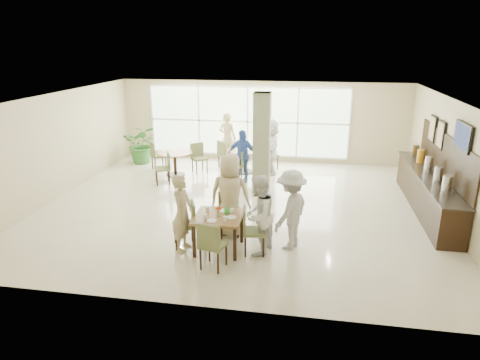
% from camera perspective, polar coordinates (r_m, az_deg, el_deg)
% --- Properties ---
extents(ground, '(10.00, 10.00, 0.00)m').
position_cam_1_polar(ground, '(11.17, 0.02, -3.44)').
color(ground, beige).
rests_on(ground, ground).
extents(room_shell, '(10.00, 10.00, 10.00)m').
position_cam_1_polar(room_shell, '(10.67, 0.02, 5.11)').
color(room_shell, white).
rests_on(room_shell, ground).
extents(window_bank, '(7.00, 0.04, 7.00)m').
position_cam_1_polar(window_bank, '(15.12, 0.99, 7.79)').
color(window_bank, silver).
rests_on(window_bank, ground).
extents(column, '(0.45, 0.45, 2.80)m').
position_cam_1_polar(column, '(11.84, 2.92, 4.88)').
color(column, '#6F724F').
rests_on(column, ground).
extents(main_table, '(0.97, 0.97, 0.75)m').
position_cam_1_polar(main_table, '(8.66, -2.87, -5.33)').
color(main_table, brown).
rests_on(main_table, ground).
extents(round_table_left, '(1.13, 1.13, 0.75)m').
position_cam_1_polar(round_table_left, '(13.72, -8.69, 3.00)').
color(round_table_left, brown).
rests_on(round_table_left, ground).
extents(round_table_right, '(1.19, 1.19, 0.75)m').
position_cam_1_polar(round_table_right, '(13.86, 0.70, 3.42)').
color(round_table_right, brown).
rests_on(round_table_right, ground).
extents(chairs_main_table, '(2.03, 1.99, 0.95)m').
position_cam_1_polar(chairs_main_table, '(8.72, -2.66, -6.46)').
color(chairs_main_table, '#5E6437').
rests_on(chairs_main_table, ground).
extents(chairs_table_left, '(2.06, 2.05, 0.95)m').
position_cam_1_polar(chairs_table_left, '(13.75, -8.84, 2.58)').
color(chairs_table_left, '#5E6437').
rests_on(chairs_table_left, ground).
extents(chairs_table_right, '(2.10, 1.91, 0.95)m').
position_cam_1_polar(chairs_table_right, '(13.88, 0.68, 2.94)').
color(chairs_table_right, '#5E6437').
rests_on(chairs_table_right, ground).
extents(tabletop_clutter, '(0.69, 0.74, 0.21)m').
position_cam_1_polar(tabletop_clutter, '(8.58, -2.75, -4.45)').
color(tabletop_clutter, white).
rests_on(tabletop_clutter, main_table).
extents(buffet_counter, '(0.64, 4.70, 1.95)m').
position_cam_1_polar(buffet_counter, '(11.70, 23.80, -1.14)').
color(buffet_counter, black).
rests_on(buffet_counter, ground).
extents(wall_tv, '(0.06, 1.00, 0.58)m').
position_cam_1_polar(wall_tv, '(10.35, 27.57, 5.19)').
color(wall_tv, black).
rests_on(wall_tv, ground).
extents(framed_art_a, '(0.05, 0.55, 0.70)m').
position_cam_1_polar(framed_art_a, '(11.91, 25.20, 5.48)').
color(framed_art_a, black).
rests_on(framed_art_a, ground).
extents(framed_art_b, '(0.05, 0.55, 0.70)m').
position_cam_1_polar(framed_art_b, '(12.67, 24.30, 6.26)').
color(framed_art_b, black).
rests_on(framed_art_b, ground).
extents(potted_plant, '(1.40, 1.40, 1.34)m').
position_cam_1_polar(potted_plant, '(15.34, -12.90, 4.69)').
color(potted_plant, '#316D2B').
rests_on(potted_plant, ground).
extents(teen_left, '(0.43, 0.61, 1.60)m').
position_cam_1_polar(teen_left, '(8.68, -7.69, -4.39)').
color(teen_left, tan).
rests_on(teen_left, ground).
extents(teen_far, '(0.93, 0.54, 1.84)m').
position_cam_1_polar(teen_far, '(9.24, -1.32, -2.02)').
color(teen_far, tan).
rests_on(teen_far, ground).
extents(teen_right, '(0.80, 0.93, 1.63)m').
position_cam_1_polar(teen_right, '(8.47, 2.47, -4.71)').
color(teen_right, white).
rests_on(teen_right, ground).
extents(teen_standing, '(1.02, 1.24, 1.67)m').
position_cam_1_polar(teen_standing, '(8.74, 6.79, -3.96)').
color(teen_standing, '#B2B3B5').
rests_on(teen_standing, ground).
extents(adult_a, '(1.01, 0.68, 1.59)m').
position_cam_1_polar(adult_a, '(12.92, 0.26, 3.27)').
color(adult_a, '#3859A8').
rests_on(adult_a, ground).
extents(adult_b, '(1.00, 1.74, 1.77)m').
position_cam_1_polar(adult_b, '(13.67, 4.11, 4.43)').
color(adult_b, white).
rests_on(adult_b, ground).
extents(adult_standing, '(0.76, 0.62, 1.80)m').
position_cam_1_polar(adult_standing, '(14.80, -1.67, 5.58)').
color(adult_standing, tan).
rests_on(adult_standing, ground).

